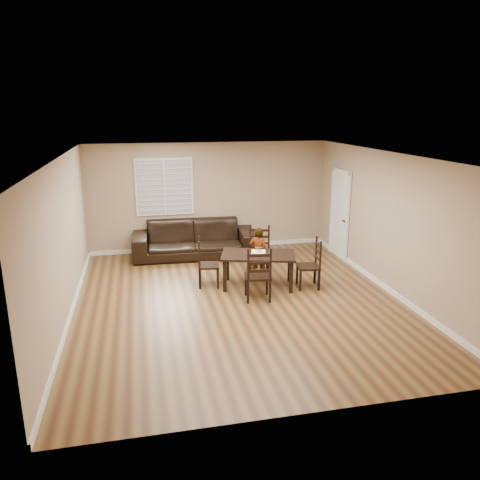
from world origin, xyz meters
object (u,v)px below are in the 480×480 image
Objects in this scene: chair_far at (259,277)px; donut at (259,251)px; child at (259,253)px; sofa at (194,239)px; chair_near at (259,250)px; chair_right at (314,265)px; dining_table at (258,258)px; chair_left at (203,264)px.

chair_far is 0.98m from donut.
sofa is (-1.16, 1.79, -0.12)m from child.
chair_near is 1.45m from chair_right.
child is 10.97× the size of donut.
chair_right is at bearing -22.92° from donut.
chair_right is 1.24m from child.
sofa reaches higher than dining_table.
chair_left is at bearing 38.21° from child.
child is 0.37× the size of sofa.
chair_far is (-0.44, -1.68, 0.01)m from chair_near.
dining_table is at bearing -111.46° from donut.
dining_table is at bearing -96.56° from chair_left.
chair_right is at bearing 167.69° from child.
chair_right is (0.83, -1.19, -0.01)m from chair_near.
dining_table is at bearing 102.34° from child.
chair_near is 1.88m from sofa.
donut is (0.25, 0.92, 0.23)m from chair_far.
sofa reaches higher than donut.
chair_near is 0.35× the size of sofa.
child is (1.22, 0.23, 0.10)m from chair_left.
chair_left is 0.98× the size of chair_right.
sofa is at bearing 152.25° from chair_near.
child is (-0.95, 0.79, 0.09)m from chair_right.
chair_left is 2.24m from chair_right.
sofa is at bearing -131.39° from chair_right.
dining_table is 1.13m from chair_left.
chair_right reaches higher than chair_left.
child is at bearing -120.40° from chair_right.
sofa is (-2.11, 2.58, -0.03)m from chair_right.
chair_left reaches higher than dining_table.
child reaches higher than dining_table.
chair_far reaches higher than chair_right.
chair_right reaches higher than sofa.
chair_far reaches higher than chair_left.
chair_near is at bearing -98.08° from chair_far.
chair_right is at bearing -96.64° from chair_left.
child is (0.33, 1.28, 0.07)m from chair_far.
donut is at bearing 105.21° from child.
chair_far reaches higher than chair_near.
child is at bearing 77.75° from donut.
child reaches higher than donut.
dining_table is 1.54× the size of chair_far.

